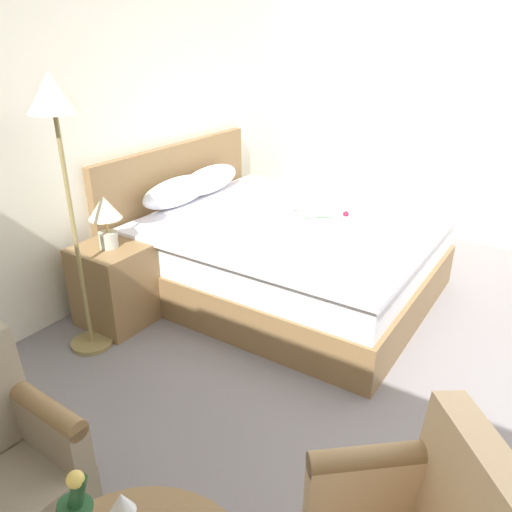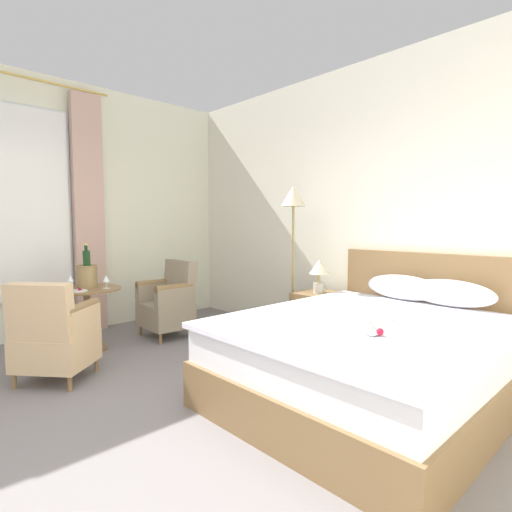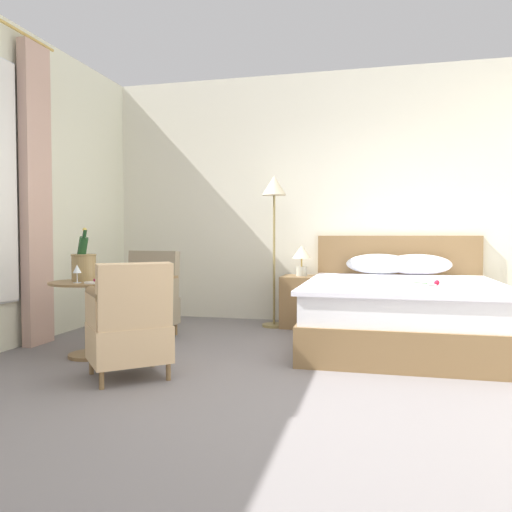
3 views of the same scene
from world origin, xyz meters
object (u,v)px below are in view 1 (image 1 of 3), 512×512
Objects in this scene: nightstand at (114,285)px; floor_lamp_brass at (58,133)px; bedside_lamp at (105,214)px; bed at (279,251)px; wine_glass_near_edge at (122,505)px.

nightstand is 1.19m from floor_lamp_brass.
bed is at bearing -33.09° from bedside_lamp.
bed is 1.31m from nightstand.
wine_glass_near_edge is at bearing -158.28° from bed.
bedside_lamp is at bearing 146.91° from bed.
bed is 3.80× the size of nightstand.
bed is at bearing -33.09° from nightstand.
bed is 2.81m from wine_glass_near_edge.
bed is 1.90m from floor_lamp_brass.
bed is 1.41m from bedside_lamp.
wine_glass_near_edge is (-1.48, -1.74, 0.47)m from nightstand.
bedside_lamp is 2.63× the size of wine_glass_near_edge.
bed is 16.32× the size of wine_glass_near_edge.
floor_lamp_brass reaches higher than wine_glass_near_edge.
bedside_lamp is 2.29m from wine_glass_near_edge.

